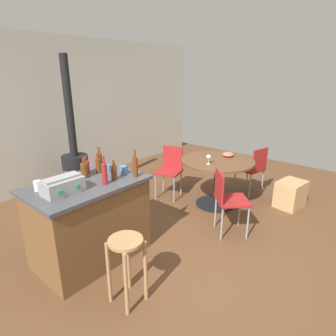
{
  "coord_description": "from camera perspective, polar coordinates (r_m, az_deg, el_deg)",
  "views": [
    {
      "loc": [
        -2.39,
        -1.96,
        2.08
      ],
      "look_at": [
        0.27,
        0.31,
        0.88
      ],
      "focal_mm": 30.21,
      "sensor_mm": 36.0,
      "label": 1
    }
  ],
  "objects": [
    {
      "name": "bottle_0",
      "position": [
        3.32,
        -16.51,
        -0.39
      ],
      "size": [
        0.08,
        0.08,
        0.23
      ],
      "color": "#603314",
      "rests_on": "kitchen_island"
    },
    {
      "name": "bottle_6",
      "position": [
        3.17,
        -10.84,
        -0.79
      ],
      "size": [
        0.06,
        0.06,
        0.23
      ],
      "color": "#603314",
      "rests_on": "kitchen_island"
    },
    {
      "name": "wood_stove",
      "position": [
        5.14,
        -18.21,
        0.76
      ],
      "size": [
        0.44,
        0.45,
        2.35
      ],
      "color": "black",
      "rests_on": "ground_plane"
    },
    {
      "name": "bottle_4",
      "position": [
        3.42,
        -13.87,
        0.54
      ],
      "size": [
        0.06,
        0.06,
        0.24
      ],
      "color": "#603314",
      "rests_on": "kitchen_island"
    },
    {
      "name": "serving_bowl",
      "position": [
        4.69,
        12.03,
        2.71
      ],
      "size": [
        0.18,
        0.18,
        0.07
      ],
      "primitive_type": "ellipsoid",
      "color": "#DB6651",
      "rests_on": "dining_table"
    },
    {
      "name": "back_wall",
      "position": [
        5.56,
        -23.95,
        9.78
      ],
      "size": [
        8.0,
        0.1,
        2.7
      ],
      "primitive_type": "cube",
      "color": "beige",
      "rests_on": "ground_plane"
    },
    {
      "name": "bottle_1",
      "position": [
        3.21,
        -6.65,
        0.34
      ],
      "size": [
        0.06,
        0.06,
        0.32
      ],
      "color": "#603314",
      "rests_on": "kitchen_island"
    },
    {
      "name": "wooden_stool",
      "position": [
        2.71,
        -8.39,
        -17.44
      ],
      "size": [
        0.32,
        0.32,
        0.67
      ],
      "color": "#A37A4C",
      "rests_on": "ground_plane"
    },
    {
      "name": "bottle_5",
      "position": [
        3.05,
        -12.68,
        -1.09
      ],
      "size": [
        0.06,
        0.06,
        0.31
      ],
      "color": "maroon",
      "rests_on": "kitchen_island"
    },
    {
      "name": "cup_0",
      "position": [
        3.32,
        -20.1,
        -1.53
      ],
      "size": [
        0.12,
        0.08,
        0.09
      ],
      "color": "#383838",
      "rests_on": "kitchen_island"
    },
    {
      "name": "cup_3",
      "position": [
        3.13,
        -24.72,
        -3.26
      ],
      "size": [
        0.12,
        0.08,
        0.1
      ],
      "color": "white",
      "rests_on": "kitchen_island"
    },
    {
      "name": "kitchen_island",
      "position": [
        3.38,
        -15.47,
        -10.22
      ],
      "size": [
        1.26,
        0.8,
        0.94
      ],
      "color": "brown",
      "rests_on": "ground_plane"
    },
    {
      "name": "bottle_3",
      "position": [
        3.51,
        -13.64,
        1.33
      ],
      "size": [
        0.07,
        0.07,
        0.29
      ],
      "color": "#603314",
      "rests_on": "kitchen_island"
    },
    {
      "name": "ground_plane",
      "position": [
        3.73,
        0.99,
        -14.99
      ],
      "size": [
        8.8,
        8.8,
        0.0
      ],
      "primitive_type": "plane",
      "color": "brown"
    },
    {
      "name": "folding_chair_near",
      "position": [
        4.86,
        0.42,
        0.06
      ],
      "size": [
        0.5,
        0.5,
        0.86
      ],
      "color": "maroon",
      "rests_on": "ground_plane"
    },
    {
      "name": "cardboard_box",
      "position": [
        4.96,
        23.48,
        -4.85
      ],
      "size": [
        0.5,
        0.42,
        0.43
      ],
      "primitive_type": "cube",
      "rotation": [
        0.0,
        0.0,
        -0.15
      ],
      "color": "tan",
      "rests_on": "ground_plane"
    },
    {
      "name": "folding_chair_left",
      "position": [
        5.11,
        16.82,
        0.18
      ],
      "size": [
        0.49,
        0.49,
        0.86
      ],
      "color": "maroon",
      "rests_on": "ground_plane"
    },
    {
      "name": "bottle_2",
      "position": [
        3.44,
        -16.21,
        0.21
      ],
      "size": [
        0.08,
        0.08,
        0.21
      ],
      "color": "maroon",
      "rests_on": "kitchen_island"
    },
    {
      "name": "folding_chair_far",
      "position": [
        3.78,
        11.89,
        -5.79
      ],
      "size": [
        0.57,
        0.57,
        0.88
      ],
      "color": "maroon",
      "rests_on": "ground_plane"
    },
    {
      "name": "toolbox",
      "position": [
        2.96,
        -20.53,
        -3.3
      ],
      "size": [
        0.38,
        0.23,
        0.17
      ],
      "color": "gray",
      "rests_on": "kitchen_island"
    },
    {
      "name": "cup_1",
      "position": [
        3.46,
        -11.94,
        0.03
      ],
      "size": [
        0.11,
        0.07,
        0.08
      ],
      "color": "#4C7099",
      "rests_on": "kitchen_island"
    },
    {
      "name": "dining_table",
      "position": [
        4.54,
        9.83,
        -0.48
      ],
      "size": [
        1.14,
        1.14,
        0.77
      ],
      "color": "black",
      "rests_on": "ground_plane"
    },
    {
      "name": "wine_glass",
      "position": [
        4.23,
        8.21,
        2.18
      ],
      "size": [
        0.07,
        0.07,
        0.14
      ],
      "color": "silver",
      "rests_on": "dining_table"
    },
    {
      "name": "cup_2",
      "position": [
        3.34,
        -9.0,
        -0.4
      ],
      "size": [
        0.12,
        0.09,
        0.1
      ],
      "color": "#4C7099",
      "rests_on": "kitchen_island"
    }
  ]
}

